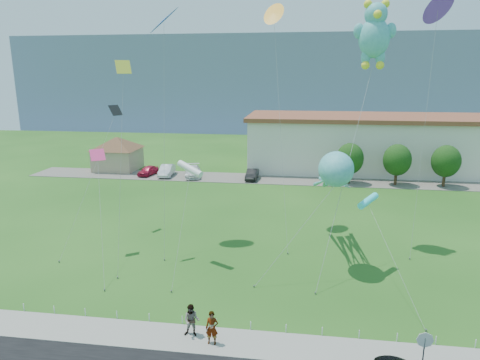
% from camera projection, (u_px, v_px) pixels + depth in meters
% --- Properties ---
extents(ground, '(160.00, 160.00, 0.00)m').
position_uv_depth(ground, '(237.00, 316.00, 25.70)').
color(ground, '#1D4D15').
rests_on(ground, ground).
extents(sidewalk, '(80.00, 2.50, 0.10)m').
position_uv_depth(sidewalk, '(229.00, 342.00, 23.04)').
color(sidewalk, gray).
rests_on(sidewalk, ground).
extents(parking_strip, '(70.00, 6.00, 0.06)m').
position_uv_depth(parking_strip, '(274.00, 179.00, 59.35)').
color(parking_strip, '#59544C').
rests_on(parking_strip, ground).
extents(hill_ridge, '(160.00, 50.00, 25.00)m').
position_uv_depth(hill_ridge, '(291.00, 80.00, 138.11)').
color(hill_ridge, slate).
rests_on(hill_ridge, ground).
extents(pavilion, '(9.20, 9.20, 5.00)m').
position_uv_depth(pavilion, '(117.00, 150.00, 64.79)').
color(pavilion, tan).
rests_on(pavilion, ground).
extents(warehouse, '(61.00, 15.00, 8.20)m').
position_uv_depth(warehouse, '(453.00, 144.00, 63.48)').
color(warehouse, beige).
rests_on(warehouse, ground).
extents(stop_sign, '(0.80, 0.07, 2.50)m').
position_uv_depth(stop_sign, '(425.00, 344.00, 19.92)').
color(stop_sign, slate).
rests_on(stop_sign, ground).
extents(rope_fence, '(26.05, 0.05, 0.50)m').
position_uv_depth(rope_fence, '(233.00, 324.00, 24.39)').
color(rope_fence, white).
rests_on(rope_fence, ground).
extents(tree_near, '(3.60, 3.60, 5.47)m').
position_uv_depth(tree_near, '(350.00, 159.00, 56.22)').
color(tree_near, '#3F2B19').
rests_on(tree_near, ground).
extents(tree_mid, '(3.60, 3.60, 5.47)m').
position_uv_depth(tree_mid, '(397.00, 160.00, 55.41)').
color(tree_mid, '#3F2B19').
rests_on(tree_mid, ground).
extents(tree_far, '(3.60, 3.60, 5.47)m').
position_uv_depth(tree_far, '(446.00, 161.00, 54.59)').
color(tree_far, '#3F2B19').
rests_on(tree_far, ground).
extents(pedestrian_left, '(0.69, 0.46, 1.86)m').
position_uv_depth(pedestrian_left, '(212.00, 328.00, 22.66)').
color(pedestrian_left, gray).
rests_on(pedestrian_left, sidewalk).
extents(pedestrian_right, '(0.90, 0.70, 1.84)m').
position_uv_depth(pedestrian_right, '(192.00, 320.00, 23.38)').
color(pedestrian_right, gray).
rests_on(pedestrian_right, sidewalk).
extents(parked_car_red, '(2.31, 4.18, 1.35)m').
position_uv_depth(parked_car_red, '(148.00, 171.00, 61.51)').
color(parked_car_red, '#A61431').
rests_on(parked_car_red, parking_strip).
extents(parked_car_silver, '(2.03, 4.85, 1.56)m').
position_uv_depth(parked_car_silver, '(167.00, 170.00, 61.05)').
color(parked_car_silver, silver).
rests_on(parked_car_silver, parking_strip).
extents(parked_car_white, '(3.21, 5.55, 1.51)m').
position_uv_depth(parked_car_white, '(193.00, 171.00, 60.54)').
color(parked_car_white, silver).
rests_on(parked_car_white, parking_strip).
extents(parked_car_black, '(1.57, 4.25, 1.39)m').
position_uv_depth(parked_car_black, '(252.00, 174.00, 58.98)').
color(parked_car_black, black).
rests_on(parked_car_black, parking_strip).
extents(octopus_kite, '(6.70, 10.85, 8.83)m').
position_uv_depth(octopus_kite, '(334.00, 176.00, 31.90)').
color(octopus_kite, teal).
rests_on(octopus_kite, ground).
extents(teddy_bear_kite, '(5.86, 11.47, 19.74)m').
position_uv_depth(teddy_bear_kite, '(375.00, 33.00, 33.48)').
color(teddy_bear_kite, teal).
rests_on(teddy_bear_kite, ground).
extents(small_kite_pink, '(3.82, 7.42, 8.40)m').
position_uv_depth(small_kite_pink, '(98.00, 167.00, 33.09)').
color(small_kite_pink, '#F33679').
rests_on(small_kite_pink, ground).
extents(small_kite_purple, '(2.42, 5.41, 19.85)m').
position_uv_depth(small_kite_purple, '(437.00, 14.00, 33.28)').
color(small_kite_purple, purple).
rests_on(small_kite_purple, ground).
extents(small_kite_cyan, '(2.70, 9.08, 5.71)m').
position_uv_depth(small_kite_cyan, '(368.00, 202.00, 30.72)').
color(small_kite_cyan, '#35E7F2').
rests_on(small_kite_cyan, ground).
extents(small_kite_black, '(2.23, 9.40, 11.43)m').
position_uv_depth(small_kite_black, '(110.00, 126.00, 37.87)').
color(small_kite_black, black).
rests_on(small_kite_black, ground).
extents(small_kite_white, '(0.50, 6.39, 7.75)m').
position_uv_depth(small_kite_white, '(190.00, 170.00, 31.66)').
color(small_kite_white, white).
rests_on(small_kite_white, ground).
extents(small_kite_blue, '(2.05, 6.49, 19.11)m').
position_uv_depth(small_kite_blue, '(164.00, 26.00, 34.61)').
color(small_kite_blue, blue).
rests_on(small_kite_blue, ground).
extents(small_kite_yellow, '(1.44, 5.81, 15.10)m').
position_uv_depth(small_kite_yellow, '(123.00, 93.00, 31.71)').
color(small_kite_yellow, yellow).
rests_on(small_kite_yellow, ground).
extents(small_kite_orange, '(2.97, 8.85, 20.09)m').
position_uv_depth(small_kite_orange, '(274.00, 19.00, 37.90)').
color(small_kite_orange, orange).
rests_on(small_kite_orange, ground).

